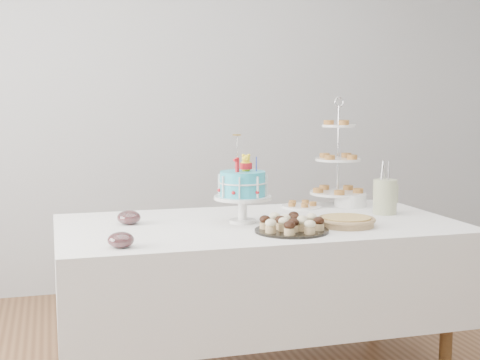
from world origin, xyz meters
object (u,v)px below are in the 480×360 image
object	(u,v)px
tiered_stand	(338,160)
jam_bowl_a	(121,240)
jam_bowl_b	(129,218)
utensil_pitcher	(385,195)
pastry_plate	(301,205)
table	(259,268)
plate_stack	(350,200)
cupcake_tray	(292,224)
pie	(346,221)
birthday_cake	(243,199)

from	to	relation	value
tiered_stand	jam_bowl_a	size ratio (longest dim) A/B	5.61
jam_bowl_a	jam_bowl_b	world-z (taller)	jam_bowl_b
jam_bowl_b	utensil_pitcher	distance (m)	1.32
utensil_pitcher	pastry_plate	bearing A→B (deg)	151.11
table	jam_bowl_a	world-z (taller)	jam_bowl_a
table	plate_stack	distance (m)	0.76
cupcake_tray	jam_bowl_b	world-z (taller)	cupcake_tray
pie	cupcake_tray	bearing A→B (deg)	-168.57
birthday_cake	cupcake_tray	distance (m)	0.32
cupcake_tray	pie	world-z (taller)	cupcake_tray
cupcake_tray	birthday_cake	bearing A→B (deg)	118.68
pie	utensil_pitcher	xyz separation A→B (m)	(0.34, 0.25, 0.07)
pie	pastry_plate	xyz separation A→B (m)	(-0.01, 0.57, -0.01)
plate_stack	utensil_pitcher	distance (m)	0.29
cupcake_tray	pie	xyz separation A→B (m)	(0.30, 0.06, -0.01)
tiered_stand	pastry_plate	world-z (taller)	tiered_stand
table	cupcake_tray	distance (m)	0.38
cupcake_tray	pastry_plate	xyz separation A→B (m)	(0.29, 0.63, -0.02)
plate_stack	jam_bowl_b	bearing A→B (deg)	-171.11
jam_bowl_a	cupcake_tray	bearing A→B (deg)	8.02
cupcake_tray	plate_stack	xyz separation A→B (m)	(0.56, 0.58, -0.00)
plate_stack	jam_bowl_a	distance (m)	1.51
pastry_plate	jam_bowl_b	world-z (taller)	jam_bowl_b
pastry_plate	birthday_cake	bearing A→B (deg)	-141.45
tiered_stand	pastry_plate	bearing A→B (deg)	-171.35
tiered_stand	plate_stack	distance (m)	0.24
cupcake_tray	utensil_pitcher	world-z (taller)	utensil_pitcher
birthday_cake	pie	world-z (taller)	birthday_cake
table	cupcake_tray	xyz separation A→B (m)	(0.07, -0.26, 0.26)
pastry_plate	utensil_pitcher	bearing A→B (deg)	-42.36
cupcake_tray	utensil_pitcher	bearing A→B (deg)	26.30
pastry_plate	jam_bowl_b	distance (m)	1.00
pie	tiered_stand	xyz separation A→B (m)	(0.22, 0.60, 0.23)
plate_stack	jam_bowl_a	bearing A→B (deg)	-152.63
table	utensil_pitcher	world-z (taller)	utensil_pitcher
jam_bowl_b	cupcake_tray	bearing A→B (deg)	-29.58
jam_bowl_a	table	bearing A→B (deg)	27.75
pie	jam_bowl_b	bearing A→B (deg)	161.50
cupcake_tray	jam_bowl_b	bearing A→B (deg)	150.42
pie	jam_bowl_a	bearing A→B (deg)	-171.03
pastry_plate	cupcake_tray	bearing A→B (deg)	-114.89
plate_stack	cupcake_tray	bearing A→B (deg)	-134.03
cupcake_tray	tiered_stand	distance (m)	0.87
utensil_pitcher	jam_bowl_b	bearing A→B (deg)	-169.84
pie	jam_bowl_b	xyz separation A→B (m)	(-0.98, 0.33, 0.01)
plate_stack	pastry_plate	size ratio (longest dim) A/B	0.82
tiered_stand	plate_stack	world-z (taller)	tiered_stand
birthday_cake	cupcake_tray	xyz separation A→B (m)	(0.15, -0.27, -0.08)
pie	utensil_pitcher	world-z (taller)	utensil_pitcher
pastry_plate	jam_bowl_a	world-z (taller)	jam_bowl_a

